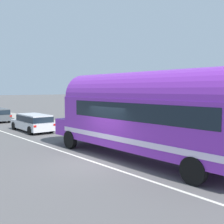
# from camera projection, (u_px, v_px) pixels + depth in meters

# --- Properties ---
(ground_plane) EXTENTS (300.00, 300.00, 0.00)m
(ground_plane) POSITION_uv_depth(u_px,v_px,m) (95.00, 162.00, 12.45)
(ground_plane) COLOR #565454
(lane_markings) EXTENTS (4.04, 80.00, 0.01)m
(lane_markings) POSITION_uv_depth(u_px,v_px,m) (25.00, 129.00, 22.69)
(lane_markings) COLOR silver
(lane_markings) RESTS_ON ground
(sidewalk_slab) EXTENTS (2.57, 90.00, 0.15)m
(sidewalk_slab) POSITION_uv_depth(u_px,v_px,m) (73.00, 127.00, 23.38)
(sidewalk_slab) COLOR gray
(sidewalk_slab) RESTS_ON ground
(painted_bus) EXTENTS (2.68, 12.39, 4.12)m
(painted_bus) POSITION_uv_depth(u_px,v_px,m) (151.00, 112.00, 12.34)
(painted_bus) COLOR purple
(painted_bus) RESTS_ON ground
(car_lead) EXTENTS (2.03, 4.86, 1.37)m
(car_lead) POSITION_uv_depth(u_px,v_px,m) (33.00, 122.00, 21.53)
(car_lead) COLOR silver
(car_lead) RESTS_ON ground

